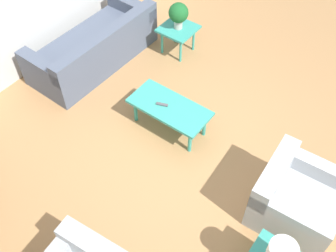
% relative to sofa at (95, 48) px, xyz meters
% --- Properties ---
extents(ground_plane, '(14.00, 14.00, 0.00)m').
position_rel_sofa_xyz_m(ground_plane, '(-2.30, 0.58, -0.28)').
color(ground_plane, '#A87A4C').
extents(sofa, '(0.97, 2.15, 0.73)m').
position_rel_sofa_xyz_m(sofa, '(0.00, 0.00, 0.00)').
color(sofa, '#4C566B').
rests_on(sofa, ground_plane).
extents(armchair, '(0.93, 0.94, 0.75)m').
position_rel_sofa_xyz_m(armchair, '(-3.73, 0.66, 0.03)').
color(armchair, '#A8ADB2').
rests_on(armchair, ground_plane).
extents(coffee_table, '(1.11, 0.53, 0.42)m').
position_rel_sofa_xyz_m(coffee_table, '(-1.79, 0.43, 0.10)').
color(coffee_table, teal).
rests_on(coffee_table, ground_plane).
extents(side_table_plant, '(0.55, 0.55, 0.47)m').
position_rel_sofa_xyz_m(side_table_plant, '(-0.91, -1.01, 0.12)').
color(side_table_plant, teal).
rests_on(side_table_plant, ground_plane).
extents(potted_plant, '(0.31, 0.31, 0.44)m').
position_rel_sofa_xyz_m(potted_plant, '(-0.91, -1.01, 0.45)').
color(potted_plant, '#B2ADA3').
rests_on(potted_plant, side_table_plant).
extents(remote_control, '(0.16, 0.10, 0.02)m').
position_rel_sofa_xyz_m(remote_control, '(-1.70, 0.47, 0.16)').
color(remote_control, '#4C4C51').
rests_on(remote_control, coffee_table).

